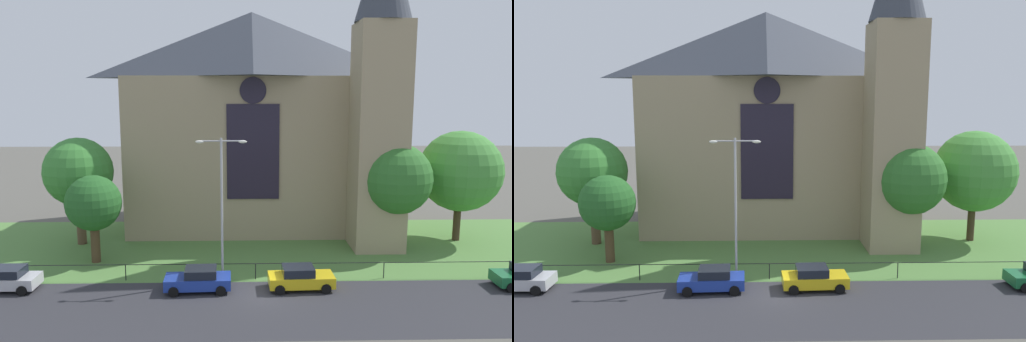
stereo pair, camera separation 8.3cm
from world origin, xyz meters
TOP-DOWN VIEW (x-y plane):
  - ground at (0.00, 10.00)m, footprint 160.00×160.00m
  - road_asphalt at (0.00, -2.00)m, footprint 120.00×8.00m
  - grass_verge at (0.00, 8.00)m, footprint 120.00×20.00m
  - church_building at (0.50, 16.77)m, footprint 23.20×16.20m
  - iron_railing at (-0.28, 2.50)m, footprint 35.23×0.07m
  - tree_right_far at (17.29, 11.15)m, footprint 6.85×6.85m
  - tree_right_near at (10.99, 8.65)m, footprint 5.77×5.77m
  - tree_left_far at (-14.74, 10.90)m, footprint 5.67×5.67m
  - tree_left_near at (-12.18, 6.28)m, footprint 4.12×4.12m
  - streetlamp_near at (-2.51, 2.40)m, footprint 3.37×0.26m
  - parked_car_silver at (-16.37, 1.03)m, footprint 4.23×2.07m
  - parked_car_blue at (-3.97, 0.64)m, footprint 4.26×2.13m
  - parked_car_yellow at (2.57, 0.76)m, footprint 4.27×2.16m

SIDE VIEW (x-z plane):
  - ground at x=0.00m, z-range 0.00..0.00m
  - grass_verge at x=0.00m, z-range 0.00..0.01m
  - road_asphalt at x=0.00m, z-range 0.00..0.01m
  - parked_car_silver at x=-16.37m, z-range -0.01..1.50m
  - parked_car_blue at x=-3.97m, z-range -0.01..1.50m
  - parked_car_yellow at x=2.57m, z-range -0.01..1.50m
  - iron_railing at x=-0.28m, z-range 0.42..1.55m
  - tree_left_near at x=-12.18m, z-range 1.18..7.78m
  - tree_right_near at x=10.99m, z-range 1.42..10.14m
  - streetlamp_near at x=-2.51m, z-range 1.18..10.85m
  - tree_right_far at x=17.29m, z-range 1.30..10.77m
  - tree_left_far at x=-14.74m, z-range 1.61..10.59m
  - church_building at x=0.50m, z-range -2.73..23.27m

